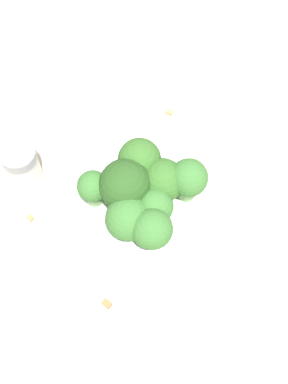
% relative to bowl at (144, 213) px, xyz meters
% --- Properties ---
extents(ground_plane, '(3.00, 3.00, 0.00)m').
position_rel_bowl_xyz_m(ground_plane, '(0.00, 0.00, -0.02)').
color(ground_plane, beige).
extents(bowl, '(0.16, 0.16, 0.04)m').
position_rel_bowl_xyz_m(bowl, '(0.00, 0.00, 0.00)').
color(bowl, silver).
rests_on(bowl, ground_plane).
extents(broccoli_floret_0, '(0.04, 0.04, 0.06)m').
position_rel_bowl_xyz_m(broccoli_floret_0, '(0.05, -0.02, 0.05)').
color(broccoli_floret_0, '#84AD66').
rests_on(broccoli_floret_0, bowl).
extents(broccoli_floret_1, '(0.05, 0.05, 0.06)m').
position_rel_bowl_xyz_m(broccoli_floret_1, '(0.02, -0.00, 0.05)').
color(broccoli_floret_1, '#84AD66').
rests_on(broccoli_floret_1, bowl).
extents(broccoli_floret_2, '(0.04, 0.04, 0.06)m').
position_rel_bowl_xyz_m(broccoli_floret_2, '(-0.02, -0.04, 0.05)').
color(broccoli_floret_2, '#8EB770').
rests_on(broccoli_floret_2, bowl).
extents(broccoli_floret_3, '(0.03, 0.03, 0.05)m').
position_rel_bowl_xyz_m(broccoli_floret_3, '(-0.04, 0.04, 0.05)').
color(broccoli_floret_3, '#7A9E5B').
rests_on(broccoli_floret_3, bowl).
extents(broccoli_floret_4, '(0.06, 0.06, 0.07)m').
position_rel_bowl_xyz_m(broccoli_floret_4, '(-0.01, 0.02, 0.06)').
color(broccoli_floret_4, '#7A9E5B').
rests_on(broccoli_floret_4, bowl).
extents(broccoli_floret_5, '(0.04, 0.04, 0.05)m').
position_rel_bowl_xyz_m(broccoli_floret_5, '(-0.00, -0.02, 0.05)').
color(broccoli_floret_5, '#84AD66').
rests_on(broccoli_floret_5, bowl).
extents(broccoli_floret_6, '(0.05, 0.05, 0.06)m').
position_rel_bowl_xyz_m(broccoli_floret_6, '(0.02, 0.03, 0.06)').
color(broccoli_floret_6, '#84AD66').
rests_on(broccoli_floret_6, bowl).
extents(broccoli_floret_7, '(0.05, 0.05, 0.06)m').
position_rel_bowl_xyz_m(broccoli_floret_7, '(-0.03, -0.01, 0.05)').
color(broccoli_floret_7, '#84AD66').
rests_on(broccoli_floret_7, bowl).
extents(pepper_shaker, '(0.04, 0.04, 0.06)m').
position_rel_bowl_xyz_m(pepper_shaker, '(-0.08, 0.12, 0.01)').
color(pepper_shaker, silver).
rests_on(pepper_shaker, ground_plane).
extents(almond_crumb_0, '(0.01, 0.01, 0.01)m').
position_rel_bowl_xyz_m(almond_crumb_0, '(0.11, 0.10, -0.02)').
color(almond_crumb_0, tan).
rests_on(almond_crumb_0, ground_plane).
extents(almond_crumb_1, '(0.01, 0.01, 0.01)m').
position_rel_bowl_xyz_m(almond_crumb_1, '(-0.09, -0.06, -0.01)').
color(almond_crumb_1, olive).
rests_on(almond_crumb_1, ground_plane).
extents(almond_crumb_2, '(0.00, 0.01, 0.01)m').
position_rel_bowl_xyz_m(almond_crumb_2, '(-0.07, 0.13, -0.02)').
color(almond_crumb_2, olive).
rests_on(almond_crumb_2, ground_plane).
extents(almond_crumb_3, '(0.01, 0.01, 0.01)m').
position_rel_bowl_xyz_m(almond_crumb_3, '(-0.11, 0.08, -0.02)').
color(almond_crumb_3, '#AD7F4C').
rests_on(almond_crumb_3, ground_plane).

